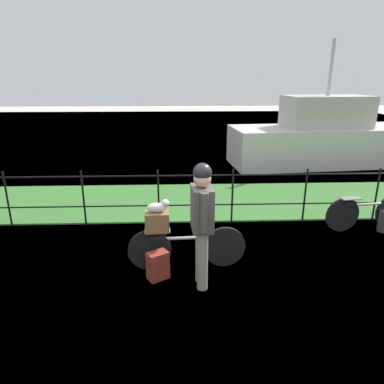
{
  "coord_description": "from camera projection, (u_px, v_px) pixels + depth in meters",
  "views": [
    {
      "loc": [
        -0.31,
        -3.87,
        2.68
      ],
      "look_at": [
        -0.1,
        1.45,
        0.9
      ],
      "focal_mm": 32.54,
      "sensor_mm": 36.0,
      "label": 1
    }
  ],
  "objects": [
    {
      "name": "iron_fence",
      "position": [
        196.0,
        193.0,
        6.48
      ],
      "size": [
        18.04,
        0.04,
        1.05
      ],
      "color": "black",
      "rests_on": "ground"
    },
    {
      "name": "grass_strip",
      "position": [
        193.0,
        201.0,
        7.83
      ],
      "size": [
        27.0,
        2.4,
        0.03
      ],
      "primitive_type": "cube",
      "color": "#38702D",
      "rests_on": "ground"
    },
    {
      "name": "terrier_dog",
      "position": [
        158.0,
        207.0,
        4.78
      ],
      "size": [
        0.32,
        0.16,
        0.18
      ],
      "color": "silver",
      "rests_on": "wooden_crate"
    },
    {
      "name": "harbor_water",
      "position": [
        186.0,
        147.0,
        13.77
      ],
      "size": [
        30.0,
        30.0,
        0.0
      ],
      "primitive_type": "plane",
      "color": "slate",
      "rests_on": "ground"
    },
    {
      "name": "bicycle_parked",
      "position": [
        366.0,
        212.0,
        6.3
      ],
      "size": [
        1.6,
        0.27,
        0.63
      ],
      "color": "black",
      "rests_on": "ground"
    },
    {
      "name": "cyclist_person",
      "position": [
        202.0,
        215.0,
        4.4
      ],
      "size": [
        0.28,
        0.54,
        1.68
      ],
      "color": "gray",
      "rests_on": "ground"
    },
    {
      "name": "mooring_bollard",
      "position": [
        384.0,
        221.0,
        6.27
      ],
      "size": [
        0.2,
        0.2,
        0.4
      ],
      "primitive_type": "cylinder",
      "color": "#38383D",
      "rests_on": "ground"
    },
    {
      "name": "moored_boat_near",
      "position": [
        323.0,
        139.0,
        10.95
      ],
      "size": [
        5.88,
        2.44,
        3.72
      ],
      "color": "silver",
      "rests_on": "ground"
    },
    {
      "name": "wooden_crate",
      "position": [
        157.0,
        221.0,
        4.85
      ],
      "size": [
        0.35,
        0.28,
        0.28
      ],
      "primitive_type": "cube",
      "rotation": [
        0.0,
        0.0,
        0.06
      ],
      "color": "brown",
      "rests_on": "bicycle_main"
    },
    {
      "name": "ground_plane",
      "position": [
        204.0,
        292.0,
        4.53
      ],
      "size": [
        60.0,
        60.0,
        0.0
      ],
      "primitive_type": "plane",
      "color": "beige"
    },
    {
      "name": "backpack_on_paving",
      "position": [
        158.0,
        266.0,
        4.79
      ],
      "size": [
        0.33,
        0.3,
        0.4
      ],
      "primitive_type": "cube",
      "rotation": [
        0.0,
        0.0,
        0.56
      ],
      "color": "maroon",
      "rests_on": "ground"
    },
    {
      "name": "bicycle_main",
      "position": [
        186.0,
        247.0,
        5.02
      ],
      "size": [
        1.7,
        0.19,
        0.62
      ],
      "color": "black",
      "rests_on": "ground"
    }
  ]
}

